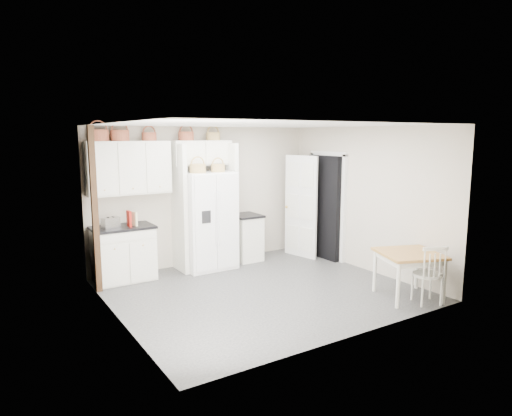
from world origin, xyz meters
TOP-DOWN VIEW (x-y plane):
  - floor at (0.00, 0.00)m, footprint 4.50×4.50m
  - ceiling at (0.00, 0.00)m, footprint 4.50×4.50m
  - wall_back at (0.00, 2.00)m, footprint 4.50×0.00m
  - wall_left at (-2.25, 0.00)m, footprint 0.00×4.00m
  - wall_right at (2.25, 0.00)m, footprint 0.00×4.00m
  - refrigerator at (-0.15, 1.62)m, footprint 0.93×0.74m
  - base_cab_left at (-1.69, 1.70)m, footprint 0.97×0.61m
  - base_cab_right at (0.72, 1.70)m, footprint 0.49×0.59m
  - dining_table at (1.70, -1.45)m, footprint 1.10×1.10m
  - windsor_chair at (1.75, -1.75)m, footprint 0.54×0.52m
  - counter_left at (-1.69, 1.70)m, footprint 1.01×0.65m
  - counter_right at (0.72, 1.70)m, footprint 0.53×0.63m
  - toaster at (-1.90, 1.62)m, footprint 0.30×0.22m
  - cookbook_red at (-1.60, 1.62)m, footprint 0.04×0.17m
  - cookbook_cream at (-1.51, 1.62)m, footprint 0.07×0.16m
  - basket_upper_a at (-1.97, 1.83)m, footprint 0.33×0.33m
  - basket_upper_b at (-1.62, 1.83)m, footprint 0.31×0.31m
  - basket_upper_c at (-1.12, 1.83)m, footprint 0.25×0.25m
  - basket_bridge_a at (-0.44, 1.83)m, footprint 0.28×0.28m
  - basket_bridge_b at (0.10, 1.83)m, footprint 0.26×0.26m
  - basket_fridge_a at (-0.37, 1.52)m, footprint 0.29×0.29m
  - basket_fridge_b at (0.03, 1.52)m, footprint 0.26×0.26m
  - upper_cabinet at (-1.50, 1.83)m, footprint 1.40×0.34m
  - bridge_cabinet at (-0.15, 1.83)m, footprint 1.12×0.34m
  - fridge_panel_left at (-0.66, 1.70)m, footprint 0.08×0.60m
  - fridge_panel_right at (0.36, 1.70)m, footprint 0.08×0.60m
  - trim_post at (-2.20, 1.35)m, footprint 0.09×0.09m
  - doorway_void at (2.16, 1.00)m, footprint 0.18×0.85m
  - door_slab at (1.80, 1.33)m, footprint 0.21×0.79m

SIDE VIEW (x-z plane):
  - floor at x=0.00m, z-range 0.00..0.00m
  - dining_table at x=1.70m, z-range 0.00..0.71m
  - windsor_chair at x=1.75m, z-range 0.00..0.87m
  - base_cab_right at x=0.72m, z-range 0.00..0.87m
  - base_cab_left at x=-1.69m, z-range 0.00..0.90m
  - counter_right at x=0.72m, z-range 0.87..0.91m
  - refrigerator at x=-0.15m, z-range 0.00..1.79m
  - counter_left at x=-1.69m, z-range 0.90..0.94m
  - doorway_void at x=2.16m, z-range 0.00..2.05m
  - door_slab at x=1.80m, z-range 0.00..2.05m
  - toaster at x=-1.90m, z-range 0.94..1.12m
  - cookbook_cream at x=-1.51m, z-range 0.94..1.18m
  - cookbook_red at x=-1.60m, z-range 0.94..1.20m
  - fridge_panel_left at x=-0.66m, z-range 0.00..2.30m
  - fridge_panel_right at x=0.36m, z-range 0.00..2.30m
  - wall_back at x=0.00m, z-range -0.95..3.55m
  - wall_left at x=-2.25m, z-range -0.70..3.30m
  - wall_right at x=2.25m, z-range -0.70..3.30m
  - trim_post at x=-2.20m, z-range 0.00..2.60m
  - basket_fridge_b at x=0.03m, z-range 1.79..1.93m
  - basket_fridge_a at x=-0.37m, z-range 1.79..1.95m
  - upper_cabinet at x=-1.50m, z-range 1.45..2.35m
  - bridge_cabinet at x=-0.15m, z-range 1.90..2.35m
  - basket_upper_c at x=-1.12m, z-range 2.35..2.49m
  - basket_bridge_b at x=0.10m, z-range 2.35..2.50m
  - basket_bridge_a at x=-0.44m, z-range 2.35..2.51m
  - basket_upper_b at x=-1.62m, z-range 2.35..2.53m
  - basket_upper_a at x=-1.97m, z-range 2.35..2.54m
  - ceiling at x=0.00m, z-range 2.60..2.60m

